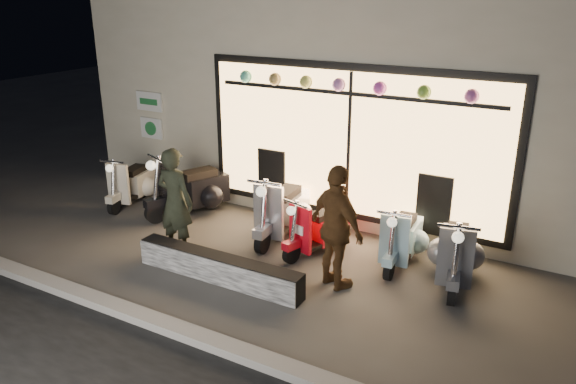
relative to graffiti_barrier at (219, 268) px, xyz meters
name	(u,v)px	position (x,y,z in m)	size (l,w,h in m)	color
ground	(248,263)	(0.06, 0.65, -0.20)	(40.00, 40.00, 0.00)	#383533
kerb	(159,323)	(0.06, -1.35, -0.14)	(40.00, 0.25, 0.12)	slate
shop_building	(373,82)	(0.07, 5.63, 1.90)	(10.20, 6.23, 4.20)	beige
graffiti_barrier	(219,268)	(0.00, 0.00, 0.00)	(2.69, 0.28, 0.40)	black
scooter_silver	(285,209)	(0.01, 1.90, 0.26)	(0.57, 1.59, 1.13)	black
scooter_red	(322,228)	(0.84, 1.65, 0.18)	(0.67, 1.32, 0.94)	black
scooter_black	(197,189)	(-1.92, 1.96, 0.27)	(0.95, 1.61, 1.17)	black
scooter_cream	(134,183)	(-3.36, 1.80, 0.19)	(0.63, 1.38, 0.98)	black
scooter_blue	(403,236)	(2.08, 1.95, 0.19)	(0.49, 1.37, 0.98)	black
scooter_grey	(456,251)	(2.94, 1.75, 0.23)	(0.67, 1.50, 1.07)	black
man	(175,201)	(-1.13, 0.45, 0.67)	(0.63, 0.41, 1.73)	black
woman	(337,228)	(1.53, 0.69, 0.70)	(1.05, 0.44, 1.79)	#56371B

